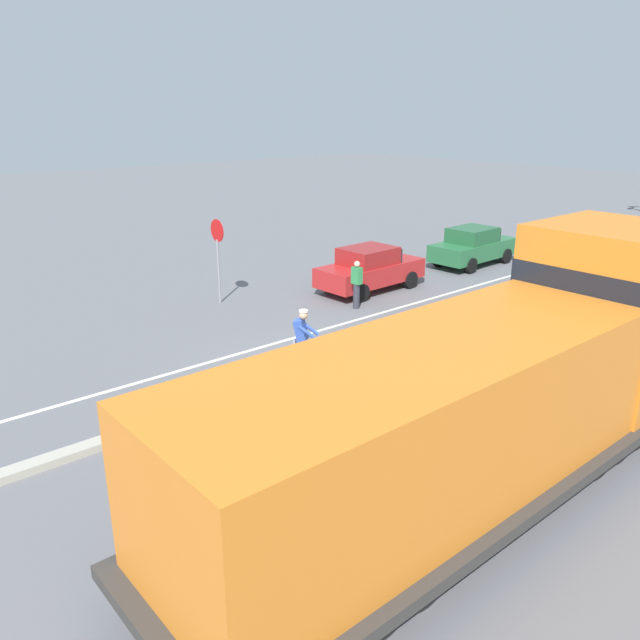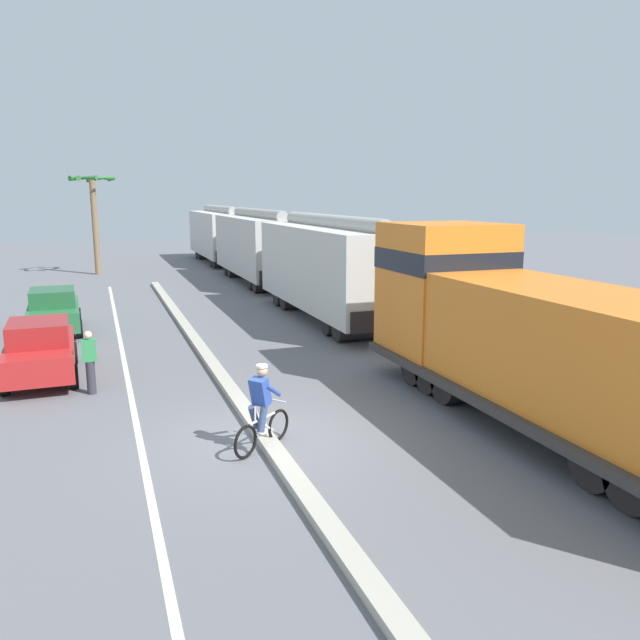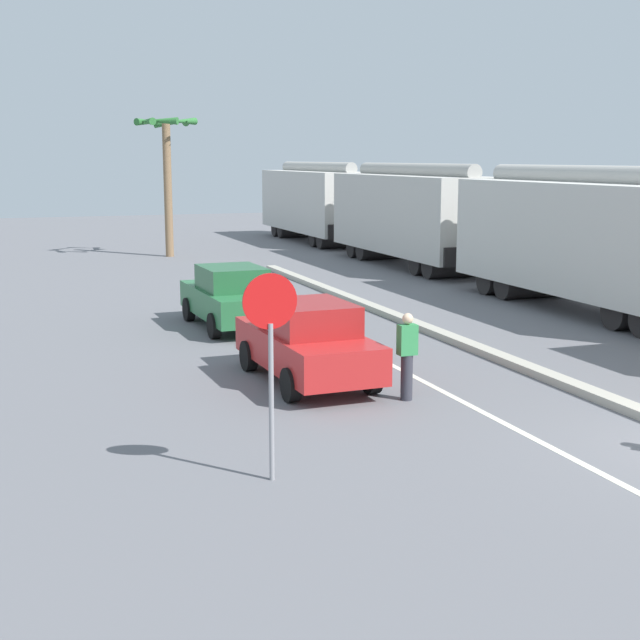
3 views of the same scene
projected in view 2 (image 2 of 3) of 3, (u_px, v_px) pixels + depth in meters
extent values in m
plane|color=slate|center=(264.00, 441.00, 12.71)|extent=(120.00, 120.00, 0.00)
cube|color=#B2AD9E|center=(212.00, 364.00, 18.23)|extent=(0.36, 36.00, 0.16)
cube|color=silver|center=(127.00, 374.00, 17.45)|extent=(0.14, 36.00, 0.01)
cube|color=orange|center=(576.00, 352.00, 12.21)|extent=(2.70, 9.86, 2.40)
cube|color=orange|center=(444.00, 289.00, 16.71)|extent=(2.80, 2.80, 3.50)
cube|color=black|center=(445.00, 260.00, 16.56)|extent=(2.83, 2.83, 0.56)
cube|color=#383533|center=(551.00, 401.00, 13.00)|extent=(3.10, 11.60, 0.20)
cylinder|color=#4C4947|center=(550.00, 408.00, 13.03)|extent=(1.10, 3.00, 1.10)
cylinder|color=black|center=(449.00, 363.00, 16.72)|extent=(2.40, 1.00, 1.00)
cylinder|color=black|center=(466.00, 371.00, 15.98)|extent=(2.40, 1.00, 1.00)
cylinder|color=black|center=(484.00, 379.00, 15.24)|extent=(2.40, 1.00, 1.00)
cube|color=silver|center=(331.00, 266.00, 24.71)|extent=(2.90, 10.40, 3.10)
cylinder|color=#ADABA5|center=(331.00, 222.00, 24.37)|extent=(0.60, 9.88, 0.60)
cube|color=black|center=(292.00, 280.00, 29.79)|extent=(2.61, 0.10, 0.70)
cube|color=black|center=(388.00, 320.00, 20.10)|extent=(2.61, 0.10, 0.70)
cylinder|color=black|center=(301.00, 295.00, 28.52)|extent=(2.46, 0.90, 0.90)
cylinder|color=black|center=(309.00, 298.00, 27.51)|extent=(2.46, 0.90, 0.90)
cylinder|color=black|center=(357.00, 321.00, 22.57)|extent=(2.46, 0.90, 0.90)
cylinder|color=black|center=(369.00, 327.00, 21.56)|extent=(2.46, 0.90, 0.90)
cube|color=beige|center=(258.00, 245.00, 35.41)|extent=(2.90, 10.40, 3.10)
cylinder|color=#A4A29B|center=(258.00, 214.00, 35.07)|extent=(0.60, 9.88, 0.60)
cube|color=black|center=(239.00, 257.00, 40.49)|extent=(2.61, 0.10, 0.70)
cube|color=black|center=(285.00, 277.00, 30.80)|extent=(2.61, 0.10, 0.70)
cylinder|color=black|center=(244.00, 268.00, 39.23)|extent=(2.46, 0.90, 0.90)
cylinder|color=black|center=(248.00, 269.00, 38.21)|extent=(2.46, 0.90, 0.90)
cylinder|color=black|center=(271.00, 280.00, 33.28)|extent=(2.46, 0.90, 0.90)
cylinder|color=black|center=(277.00, 283.00, 32.26)|extent=(2.46, 0.90, 0.90)
cube|color=beige|center=(220.00, 233.00, 46.11)|extent=(2.90, 10.40, 3.10)
cylinder|color=#ABA9A2|center=(219.00, 210.00, 45.77)|extent=(0.60, 9.88, 0.60)
cube|color=black|center=(208.00, 244.00, 51.19)|extent=(2.61, 0.10, 0.70)
cube|color=black|center=(235.00, 256.00, 41.50)|extent=(2.61, 0.10, 0.70)
cylinder|color=black|center=(211.00, 252.00, 49.93)|extent=(2.46, 0.90, 0.90)
cylinder|color=black|center=(214.00, 253.00, 48.91)|extent=(2.46, 0.90, 0.90)
cylinder|color=black|center=(228.00, 260.00, 43.98)|extent=(2.46, 0.90, 0.90)
cylinder|color=black|center=(231.00, 261.00, 42.96)|extent=(2.46, 0.90, 0.90)
cube|color=red|center=(41.00, 354.00, 16.94)|extent=(1.82, 4.25, 0.70)
cube|color=maroon|center=(38.00, 332.00, 16.67)|extent=(1.56, 1.94, 0.60)
cube|color=#1E232D|center=(40.00, 327.00, 17.60)|extent=(1.43, 0.16, 0.51)
cylinder|color=black|center=(13.00, 358.00, 17.91)|extent=(0.24, 0.65, 0.64)
cylinder|color=black|center=(73.00, 353.00, 18.49)|extent=(0.24, 0.65, 0.64)
cylinder|color=black|center=(4.00, 383.00, 15.53)|extent=(0.24, 0.65, 0.64)
cylinder|color=black|center=(74.00, 376.00, 16.11)|extent=(0.24, 0.65, 0.64)
cube|color=#286B3D|center=(54.00, 314.00, 22.62)|extent=(1.85, 4.26, 0.70)
cube|color=#225B34|center=(53.00, 297.00, 22.36)|extent=(1.57, 1.95, 0.60)
cube|color=#1E232D|center=(53.00, 295.00, 23.28)|extent=(1.43, 0.17, 0.51)
cylinder|color=black|center=(32.00, 319.00, 23.58)|extent=(0.24, 0.65, 0.64)
cylinder|color=black|center=(78.00, 316.00, 24.17)|extent=(0.24, 0.65, 0.64)
cylinder|color=black|center=(29.00, 333.00, 21.21)|extent=(0.24, 0.65, 0.64)
cylinder|color=black|center=(79.00, 329.00, 21.80)|extent=(0.24, 0.65, 0.64)
torus|color=black|center=(278.00, 425.00, 12.66)|extent=(0.56, 0.45, 0.66)
torus|color=black|center=(245.00, 442.00, 11.80)|extent=(0.56, 0.45, 0.66)
cylinder|color=silver|center=(262.00, 419.00, 12.17)|extent=(0.65, 0.52, 0.05)
cylinder|color=silver|center=(266.00, 426.00, 12.29)|extent=(0.41, 0.33, 0.36)
cylinder|color=silver|center=(255.00, 415.00, 11.96)|extent=(0.04, 0.04, 0.30)
cylinder|color=silver|center=(276.00, 400.00, 12.49)|extent=(0.32, 0.40, 0.04)
cylinder|color=#38476B|center=(254.00, 417.00, 12.11)|extent=(0.33, 0.30, 0.52)
cylinder|color=#38476B|center=(262.00, 419.00, 12.01)|extent=(0.30, 0.27, 0.52)
cube|color=#2D4CA5|center=(260.00, 391.00, 12.02)|extent=(0.47, 0.47, 0.57)
sphere|color=tan|center=(262.00, 371.00, 12.00)|extent=(0.22, 0.22, 0.22)
cylinder|color=white|center=(262.00, 366.00, 11.98)|extent=(0.22, 0.22, 0.05)
cylinder|color=#2D4CA5|center=(260.00, 387.00, 12.27)|extent=(0.42, 0.35, 0.36)
cylinder|color=#2D4CA5|center=(273.00, 390.00, 12.10)|extent=(0.42, 0.35, 0.36)
cylinder|color=#846647|center=(95.00, 227.00, 38.90)|extent=(0.36, 0.36, 5.90)
cone|color=#2D7033|center=(107.00, 178.00, 38.46)|extent=(0.62, 1.83, 0.33)
cone|color=#2D7033|center=(100.00, 179.00, 39.17)|extent=(1.71, 1.25, 0.48)
cone|color=#2D7033|center=(82.00, 178.00, 38.74)|extent=(1.57, 1.43, 0.36)
cone|color=#2D7033|center=(76.00, 178.00, 37.88)|extent=(0.60, 1.84, 0.39)
cone|color=#2D7033|center=(83.00, 178.00, 37.45)|extent=(1.69, 1.24, 0.34)
cone|color=#2D7033|center=(102.00, 178.00, 37.86)|extent=(1.60, 1.40, 0.38)
cylinder|color=#33333D|center=(91.00, 377.00, 15.64)|extent=(0.22, 0.22, 0.85)
cube|color=#338C4C|center=(89.00, 350.00, 15.50)|extent=(0.34, 0.22, 0.56)
sphere|color=beige|center=(88.00, 335.00, 15.43)|extent=(0.20, 0.20, 0.20)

